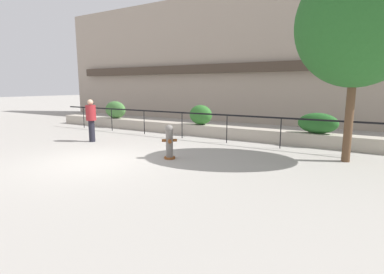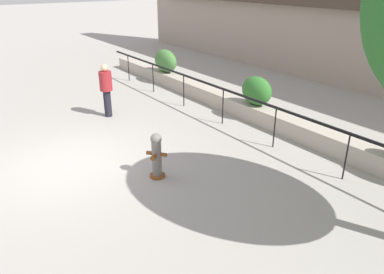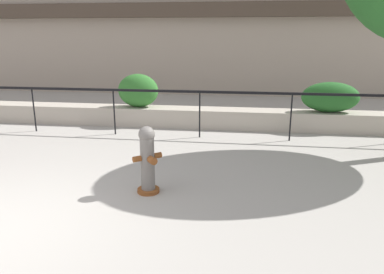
# 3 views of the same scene
# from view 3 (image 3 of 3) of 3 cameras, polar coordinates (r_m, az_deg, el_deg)

# --- Properties ---
(planter_wall_low) EXTENTS (18.00, 0.70, 0.50)m
(planter_wall_low) POSITION_cam_3_polar(r_m,az_deg,el_deg) (10.60, -9.69, 3.27)
(planter_wall_low) COLOR #ADA393
(planter_wall_low) RESTS_ON ground
(fence_railing_segment) EXTENTS (15.00, 0.05, 1.15)m
(fence_railing_segment) POSITION_cam_3_polar(r_m,az_deg,el_deg) (9.44, -11.92, 6.42)
(fence_railing_segment) COLOR black
(fence_railing_segment) RESTS_ON ground
(hedge_bush_1) EXTENTS (1.11, 0.70, 0.91)m
(hedge_bush_1) POSITION_cam_3_polar(r_m,az_deg,el_deg) (10.39, -8.20, 7.02)
(hedge_bush_1) COLOR #2D6B28
(hedge_bush_1) RESTS_ON planter_wall_low
(hedge_bush_2) EXTENTS (1.45, 0.66, 0.77)m
(hedge_bush_2) POSITION_cam_3_polar(r_m,az_deg,el_deg) (10.22, 20.33, 5.71)
(hedge_bush_2) COLOR #235B23
(hedge_bush_2) RESTS_ON planter_wall_low
(fire_hydrant) EXTENTS (0.50, 0.50, 1.08)m
(fire_hydrant) POSITION_cam_3_polar(r_m,az_deg,el_deg) (5.88, -6.79, -3.41)
(fire_hydrant) COLOR brown
(fire_hydrant) RESTS_ON ground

